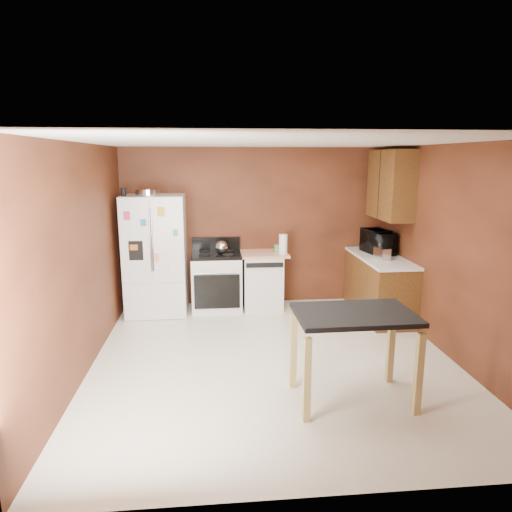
{
  "coord_description": "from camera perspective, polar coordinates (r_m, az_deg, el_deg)",
  "views": [
    {
      "loc": [
        -0.68,
        -4.97,
        2.33
      ],
      "look_at": [
        -0.13,
        0.85,
        1.07
      ],
      "focal_mm": 32.0,
      "sensor_mm": 36.0,
      "label": 1
    }
  ],
  "objects": [
    {
      "name": "wall_left",
      "position": [
        5.28,
        -20.9,
        -0.49
      ],
      "size": [
        0.0,
        4.5,
        4.5
      ],
      "primitive_type": "plane",
      "rotation": [
        1.57,
        0.0,
        1.57
      ],
      "color": "brown",
      "rests_on": "ground"
    },
    {
      "name": "roasting_pan",
      "position": [
        6.89,
        -13.36,
        7.76
      ],
      "size": [
        0.36,
        0.36,
        0.09
      ],
      "primitive_type": "cylinder",
      "color": "silver",
      "rests_on": "refrigerator"
    },
    {
      "name": "wall_back",
      "position": [
        7.33,
        -0.05,
        3.66
      ],
      "size": [
        4.2,
        0.0,
        4.2
      ],
      "primitive_type": "plane",
      "rotation": [
        1.57,
        0.0,
        0.0
      ],
      "color": "brown",
      "rests_on": "ground"
    },
    {
      "name": "dishwasher",
      "position": [
        7.21,
        0.8,
        -2.96
      ],
      "size": [
        0.78,
        0.63,
        0.89
      ],
      "color": "white",
      "rests_on": "ground"
    },
    {
      "name": "wall_front",
      "position": [
        3.01,
        8.08,
        -9.09
      ],
      "size": [
        4.2,
        0.0,
        4.2
      ],
      "primitive_type": "plane",
      "rotation": [
        -1.57,
        0.0,
        0.0
      ],
      "color": "brown",
      "rests_on": "ground"
    },
    {
      "name": "toaster",
      "position": [
        6.81,
        15.49,
        0.29
      ],
      "size": [
        0.19,
        0.26,
        0.17
      ],
      "primitive_type": "cube",
      "rotation": [
        0.0,
        0.0,
        0.22
      ],
      "color": "silver",
      "rests_on": "right_cabinets"
    },
    {
      "name": "floor",
      "position": [
        5.53,
        2.18,
        -12.79
      ],
      "size": [
        4.5,
        4.5,
        0.0
      ],
      "primitive_type": "plane",
      "color": "white",
      "rests_on": "ground"
    },
    {
      "name": "gas_range",
      "position": [
        7.15,
        -4.93,
        -3.07
      ],
      "size": [
        0.76,
        0.68,
        1.1
      ],
      "color": "white",
      "rests_on": "ground"
    },
    {
      "name": "green_canister",
      "position": [
        7.14,
        2.74,
        0.97
      ],
      "size": [
        0.14,
        0.14,
        0.12
      ],
      "primitive_type": "cylinder",
      "rotation": [
        0.0,
        0.0,
        -0.34
      ],
      "color": "#43B05F",
      "rests_on": "dishwasher"
    },
    {
      "name": "kettle",
      "position": [
        6.99,
        -4.34,
        1.12
      ],
      "size": [
        0.2,
        0.2,
        0.2
      ],
      "primitive_type": "sphere",
      "color": "silver",
      "rests_on": "gas_range"
    },
    {
      "name": "island",
      "position": [
        4.49,
        12.16,
        -8.66
      ],
      "size": [
        1.13,
        0.76,
        0.91
      ],
      "color": "black",
      "rests_on": "ground"
    },
    {
      "name": "wall_right",
      "position": [
        5.8,
        23.33,
        0.38
      ],
      "size": [
        0.0,
        4.5,
        4.5
      ],
      "primitive_type": "plane",
      "rotation": [
        1.57,
        0.0,
        -1.57
      ],
      "color": "brown",
      "rests_on": "ground"
    },
    {
      "name": "right_cabinets",
      "position": [
        7.07,
        15.55,
        0.07
      ],
      "size": [
        0.63,
        1.58,
        2.45
      ],
      "color": "brown",
      "rests_on": "ground"
    },
    {
      "name": "microwave",
      "position": [
        7.24,
        15.0,
        1.63
      ],
      "size": [
        0.49,
        0.64,
        0.32
      ],
      "primitive_type": "imported",
      "rotation": [
        0.0,
        0.0,
        1.74
      ],
      "color": "black",
      "rests_on": "right_cabinets"
    },
    {
      "name": "paper_towel",
      "position": [
        7.0,
        3.41,
        1.5
      ],
      "size": [
        0.14,
        0.14,
        0.3
      ],
      "primitive_type": "cylinder",
      "rotation": [
        0.0,
        0.0,
        -0.06
      ],
      "color": "white",
      "rests_on": "dishwasher"
    },
    {
      "name": "pen_cup",
      "position": [
        6.84,
        -16.25,
        7.71
      ],
      "size": [
        0.08,
        0.08,
        0.12
      ],
      "primitive_type": "cylinder",
      "color": "black",
      "rests_on": "refrigerator"
    },
    {
      "name": "ceiling",
      "position": [
        5.02,
        2.42,
        14.05
      ],
      "size": [
        4.5,
        4.5,
        0.0
      ],
      "primitive_type": "plane",
      "rotation": [
        3.14,
        0.0,
        0.0
      ],
      "color": "white",
      "rests_on": "ground"
    },
    {
      "name": "refrigerator",
      "position": [
        7.04,
        -12.42,
        0.12
      ],
      "size": [
        0.9,
        0.8,
        1.8
      ],
      "color": "white",
      "rests_on": "ground"
    }
  ]
}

